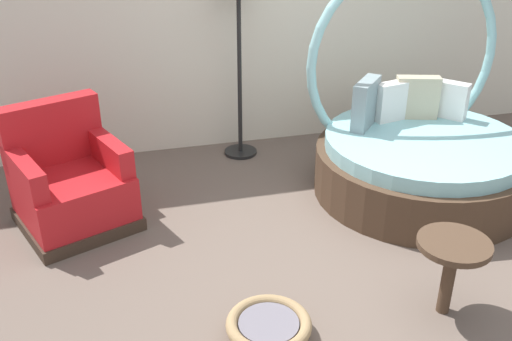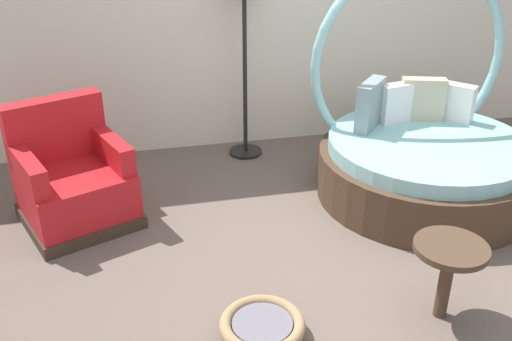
{
  "view_description": "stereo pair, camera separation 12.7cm",
  "coord_description": "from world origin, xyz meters",
  "px_view_note": "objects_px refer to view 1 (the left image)",
  "views": [
    {
      "loc": [
        -1.47,
        -3.03,
        2.43
      ],
      "look_at": [
        -0.54,
        0.57,
        0.55
      ],
      "focal_mm": 40.42,
      "sensor_mm": 36.0,
      "label": 1
    },
    {
      "loc": [
        -1.35,
        -3.06,
        2.43
      ],
      "look_at": [
        -0.54,
        0.57,
        0.55
      ],
      "focal_mm": 40.42,
      "sensor_mm": 36.0,
      "label": 2
    }
  ],
  "objects_px": {
    "round_daybed": "(418,150)",
    "red_armchair": "(70,185)",
    "side_table": "(452,255)",
    "pet_basket": "(269,327)"
  },
  "relations": [
    {
      "from": "round_daybed",
      "to": "side_table",
      "type": "height_order",
      "value": "round_daybed"
    },
    {
      "from": "round_daybed",
      "to": "side_table",
      "type": "xyz_separation_m",
      "value": [
        -0.61,
        -1.51,
        0.05
      ]
    },
    {
      "from": "round_daybed",
      "to": "side_table",
      "type": "relative_size",
      "value": 3.71
    },
    {
      "from": "red_armchair",
      "to": "pet_basket",
      "type": "height_order",
      "value": "red_armchair"
    },
    {
      "from": "red_armchair",
      "to": "side_table",
      "type": "height_order",
      "value": "red_armchair"
    },
    {
      "from": "round_daybed",
      "to": "side_table",
      "type": "bearing_deg",
      "value": -111.86
    },
    {
      "from": "round_daybed",
      "to": "red_armchair",
      "type": "xyz_separation_m",
      "value": [
        -2.87,
        0.17,
        -0.04
      ]
    },
    {
      "from": "round_daybed",
      "to": "red_armchair",
      "type": "relative_size",
      "value": 1.85
    },
    {
      "from": "round_daybed",
      "to": "red_armchair",
      "type": "height_order",
      "value": "round_daybed"
    },
    {
      "from": "round_daybed",
      "to": "side_table",
      "type": "distance_m",
      "value": 1.63
    }
  ]
}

